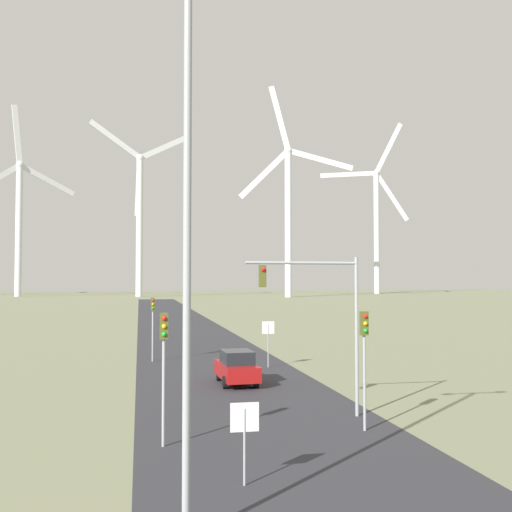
{
  "coord_description": "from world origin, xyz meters",
  "views": [
    {
      "loc": [
        -4.86,
        -7.24,
        5.68
      ],
      "look_at": [
        0.0,
        17.64,
        6.68
      ],
      "focal_mm": 42.0,
      "sensor_mm": 36.0,
      "label": 1
    }
  ],
  "objects": [
    {
      "name": "wind_turbine_left",
      "position": [
        -45.0,
        206.05,
        27.81
      ],
      "size": [
        32.85,
        15.95,
        65.01
      ],
      "color": "silver",
      "rests_on": "ground"
    },
    {
      "name": "traffic_light_post_near_right",
      "position": [
        3.51,
        14.26,
        3.26
      ],
      "size": [
        0.28,
        0.33,
        4.47
      ],
      "color": "#93999E",
      "rests_on": "ground"
    },
    {
      "name": "traffic_light_post_near_left",
      "position": [
        -4.02,
        13.54,
        3.3
      ],
      "size": [
        0.28,
        0.33,
        4.54
      ],
      "color": "#93999E",
      "rests_on": "ground"
    },
    {
      "name": "stop_sign_near",
      "position": [
        -1.97,
        9.22,
        1.59
      ],
      "size": [
        0.81,
        0.07,
        2.28
      ],
      "color": "#93999E",
      "rests_on": "ground"
    },
    {
      "name": "stop_sign_far",
      "position": [
        3.37,
        30.79,
        2.08
      ],
      "size": [
        0.81,
        0.07,
        2.97
      ],
      "color": "#93999E",
      "rests_on": "ground"
    },
    {
      "name": "wind_turbine_far_right",
      "position": [
        89.54,
        220.77,
        30.56
      ],
      "size": [
        36.1,
        5.2,
        69.94
      ],
      "color": "silver",
      "rests_on": "ground"
    },
    {
      "name": "car_approaching",
      "position": [
        0.39,
        25.06,
        0.91
      ],
      "size": [
        1.98,
        4.18,
        1.83
      ],
      "color": "maroon",
      "rests_on": "ground"
    },
    {
      "name": "traffic_light_mast_overhead",
      "position": [
        2.5,
        16.6,
        4.7
      ],
      "size": [
        4.8,
        0.35,
        6.62
      ],
      "color": "#93999E",
      "rests_on": "ground"
    },
    {
      "name": "road_surface",
      "position": [
        0.0,
        48.0,
        0.0
      ],
      "size": [
        10.0,
        240.0,
        0.01
      ],
      "color": "#2D2D33",
      "rests_on": "ground"
    },
    {
      "name": "streetlamp",
      "position": [
        -3.82,
        6.05,
        7.78
      ],
      "size": [
        3.57,
        0.32,
        12.8
      ],
      "color": "#93999E",
      "rests_on": "ground"
    },
    {
      "name": "wind_turbine_right",
      "position": [
        42.71,
        181.52,
        29.83
      ],
      "size": [
        37.13,
        7.22,
        69.4
      ],
      "color": "silver",
      "rests_on": "ground"
    },
    {
      "name": "traffic_light_post_mid_left",
      "position": [
        -3.92,
        35.04,
        3.22
      ],
      "size": [
        0.28,
        0.33,
        4.42
      ],
      "color": "#93999E",
      "rests_on": "ground"
    },
    {
      "name": "wind_turbine_center",
      "position": [
        -4.92,
        195.59,
        28.67
      ],
      "size": [
        33.56,
        10.35,
        57.64
      ],
      "color": "silver",
      "rests_on": "ground"
    }
  ]
}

